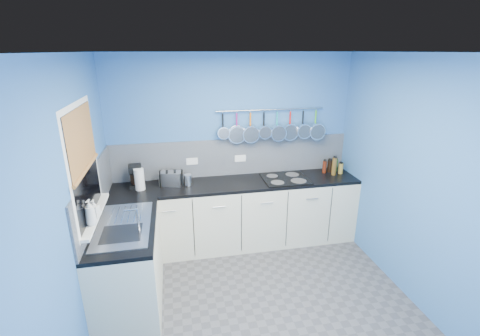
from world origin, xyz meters
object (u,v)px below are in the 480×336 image
object	(u,v)px
canister	(188,180)
soap_bottle_a	(90,212)
toaster	(171,178)
hob	(285,179)
paper_towel	(139,179)
coffee_maker	(136,176)
soap_bottle_b	(94,209)

from	to	relation	value
canister	soap_bottle_a	bearing A→B (deg)	-128.28
toaster	hob	world-z (taller)	toaster
hob	toaster	bearing A→B (deg)	176.30
paper_towel	coffee_maker	distance (m)	0.10
soap_bottle_a	soap_bottle_b	distance (m)	0.15
paper_towel	toaster	distance (m)	0.39
soap_bottle_b	toaster	xyz separation A→B (m)	(0.70, 1.05, -0.15)
toaster	soap_bottle_a	bearing A→B (deg)	-101.01
soap_bottle_a	hob	bearing A→B (deg)	26.79
soap_bottle_a	paper_towel	world-z (taller)	soap_bottle_a
canister	hob	distance (m)	1.27
soap_bottle_b	coffee_maker	xyz separation A→B (m)	(0.27, 1.05, -0.09)
soap_bottle_b	coffee_maker	bearing A→B (deg)	75.53
soap_bottle_a	hob	xyz separation A→B (m)	(2.18, 1.10, -0.26)
soap_bottle_a	canister	world-z (taller)	soap_bottle_a
coffee_maker	canister	size ratio (longest dim) A/B	2.06
soap_bottle_b	paper_towel	distance (m)	1.02
coffee_maker	hob	world-z (taller)	coffee_maker
coffee_maker	canister	xyz separation A→B (m)	(0.63, -0.05, -0.07)
paper_towel	canister	xyz separation A→B (m)	(0.58, 0.03, -0.06)
coffee_maker	toaster	distance (m)	0.43
canister	paper_towel	bearing A→B (deg)	-177.15
soap_bottle_a	hob	distance (m)	2.45
coffee_maker	toaster	size ratio (longest dim) A/B	1.06
soap_bottle_a	toaster	bearing A→B (deg)	59.65
paper_towel	toaster	bearing A→B (deg)	11.58
soap_bottle_b	canister	world-z (taller)	soap_bottle_b
paper_towel	soap_bottle_a	bearing A→B (deg)	-106.04
soap_bottle_a	canister	bearing A→B (deg)	51.72
coffee_maker	hob	distance (m)	1.91
soap_bottle_a	canister	distance (m)	1.47
soap_bottle_a	coffee_maker	xyz separation A→B (m)	(0.27, 1.20, -0.13)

